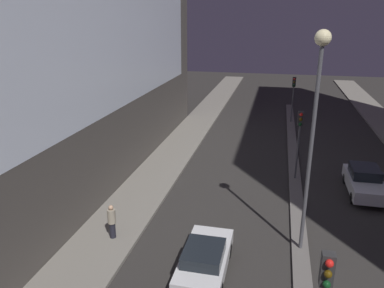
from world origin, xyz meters
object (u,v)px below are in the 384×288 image
(car_right_lane, at_px, (364,181))
(traffic_light_far, at_px, (294,89))
(traffic_light_mid, at_px, (300,130))
(pedestrian_on_left_sidewalk, at_px, (112,221))
(car_left_lane, at_px, (205,259))
(street_lamp, at_px, (316,98))

(car_right_lane, bearing_deg, traffic_light_far, 104.37)
(traffic_light_mid, relative_size, pedestrian_on_left_sidewalk, 2.63)
(car_right_lane, relative_size, pedestrian_on_left_sidewalk, 2.62)
(car_right_lane, bearing_deg, car_left_lane, -129.72)
(car_left_lane, bearing_deg, street_lamp, 33.65)
(car_left_lane, bearing_deg, pedestrian_on_left_sidewalk, 162.77)
(traffic_light_mid, bearing_deg, pedestrian_on_left_sidewalk, -133.51)
(street_lamp, relative_size, pedestrian_on_left_sidewalk, 5.63)
(traffic_light_mid, bearing_deg, traffic_light_far, 90.00)
(traffic_light_mid, bearing_deg, car_right_lane, -16.02)
(street_lamp, height_order, car_right_lane, street_lamp)
(car_left_lane, height_order, car_right_lane, car_right_lane)
(traffic_light_mid, relative_size, traffic_light_far, 1.00)
(traffic_light_mid, xyz_separation_m, car_left_lane, (-3.83, -10.31, -2.63))
(street_lamp, distance_m, car_right_lane, 9.80)
(traffic_light_far, distance_m, car_right_lane, 15.62)
(traffic_light_mid, xyz_separation_m, street_lamp, (0.00, -7.76, 3.54))
(car_left_lane, relative_size, pedestrian_on_left_sidewalk, 2.49)
(traffic_light_mid, relative_size, street_lamp, 0.47)
(traffic_light_far, distance_m, street_lamp, 21.88)
(traffic_light_mid, distance_m, street_lamp, 8.53)
(traffic_light_far, height_order, pedestrian_on_left_sidewalk, traffic_light_far)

